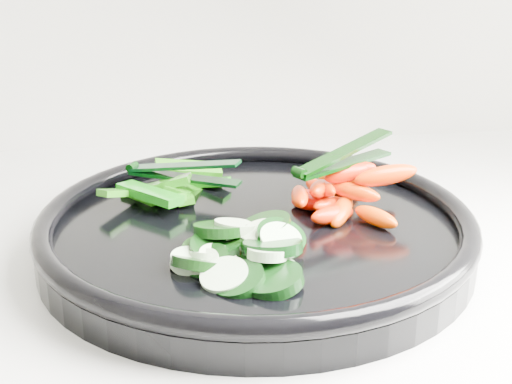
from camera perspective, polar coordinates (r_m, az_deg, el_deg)
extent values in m
cube|color=silver|center=(0.66, -16.82, -5.51)|extent=(2.02, 0.62, 0.03)
cylinder|color=black|center=(0.62, 0.00, -3.68)|extent=(0.44, 0.44, 0.02)
torus|color=black|center=(0.61, 0.00, -2.10)|extent=(0.45, 0.45, 0.02)
cylinder|color=black|center=(0.51, -1.39, -7.12)|extent=(0.06, 0.06, 0.02)
cylinder|color=#CBEDBE|center=(0.52, -2.50, -6.84)|extent=(0.05, 0.05, 0.02)
cylinder|color=black|center=(0.54, -4.65, -5.75)|extent=(0.05, 0.05, 0.03)
cylinder|color=#D9EFBF|center=(0.55, -3.97, -5.22)|extent=(0.03, 0.03, 0.02)
cylinder|color=black|center=(0.55, -3.05, -4.89)|extent=(0.06, 0.07, 0.03)
cylinder|color=beige|center=(0.54, -3.14, -5.40)|extent=(0.04, 0.04, 0.02)
cylinder|color=black|center=(0.51, 1.34, -7.11)|extent=(0.06, 0.06, 0.02)
cylinder|color=#DEF2C1|center=(0.52, 1.76, -6.48)|extent=(0.04, 0.04, 0.02)
cylinder|color=black|center=(0.57, -2.26, -3.90)|extent=(0.06, 0.06, 0.03)
cylinder|color=beige|center=(0.58, -2.71, -3.78)|extent=(0.05, 0.05, 0.02)
cylinder|color=black|center=(0.56, -3.40, -4.65)|extent=(0.06, 0.06, 0.02)
cylinder|color=#C6E8B9|center=(0.55, -4.75, -4.91)|extent=(0.04, 0.04, 0.01)
cylinder|color=black|center=(0.55, -3.75, -4.96)|extent=(0.06, 0.06, 0.02)
cylinder|color=beige|center=(0.54, -5.24, -5.55)|extent=(0.04, 0.04, 0.01)
cylinder|color=black|center=(0.54, -3.96, -5.66)|extent=(0.05, 0.04, 0.02)
cylinder|color=beige|center=(0.54, -4.29, -5.75)|extent=(0.03, 0.03, 0.02)
cylinder|color=black|center=(0.57, -2.87, -3.00)|extent=(0.05, 0.05, 0.02)
cylinder|color=beige|center=(0.57, -1.67, -2.86)|extent=(0.05, 0.05, 0.02)
cylinder|color=black|center=(0.55, 1.97, -3.68)|extent=(0.05, 0.05, 0.03)
cylinder|color=#CBEDBE|center=(0.55, 1.93, -3.90)|extent=(0.05, 0.04, 0.03)
cylinder|color=black|center=(0.57, 0.68, -2.91)|extent=(0.05, 0.05, 0.02)
cylinder|color=#E1FBC9|center=(0.56, 0.40, -3.32)|extent=(0.04, 0.04, 0.02)
cylinder|color=black|center=(0.54, 1.35, -4.41)|extent=(0.05, 0.05, 0.02)
cylinder|color=#B2CEA5|center=(0.53, 0.90, -4.95)|extent=(0.04, 0.04, 0.02)
ellipsoid|color=#DC3900|center=(0.62, 6.84, -1.54)|extent=(0.04, 0.05, 0.03)
ellipsoid|color=#FA2900|center=(0.62, 6.14, -1.83)|extent=(0.05, 0.04, 0.02)
ellipsoid|color=#FF5600|center=(0.62, 9.57, -1.98)|extent=(0.04, 0.05, 0.02)
ellipsoid|color=#F51500|center=(0.64, 4.21, -0.85)|extent=(0.04, 0.04, 0.02)
ellipsoid|color=#FF1700|center=(0.65, 4.19, -0.48)|extent=(0.03, 0.05, 0.02)
ellipsoid|color=red|center=(0.64, 5.96, -1.02)|extent=(0.05, 0.04, 0.02)
ellipsoid|color=#FF6300|center=(0.70, 6.60, 1.01)|extent=(0.04, 0.05, 0.02)
ellipsoid|color=#FF3B00|center=(0.67, 5.12, 0.24)|extent=(0.03, 0.05, 0.02)
ellipsoid|color=#F62700|center=(0.62, 3.51, -0.35)|extent=(0.02, 0.05, 0.02)
ellipsoid|color=#DE5400|center=(0.68, 7.26, 1.52)|extent=(0.04, 0.06, 0.03)
ellipsoid|color=#FF2B00|center=(0.63, 5.54, 0.25)|extent=(0.02, 0.04, 0.02)
ellipsoid|color=#DC3700|center=(0.63, 7.87, 0.03)|extent=(0.05, 0.04, 0.02)
ellipsoid|color=red|center=(0.63, 5.15, 0.27)|extent=(0.04, 0.05, 0.02)
ellipsoid|color=red|center=(0.67, 9.50, 1.24)|extent=(0.05, 0.02, 0.02)
ellipsoid|color=red|center=(0.64, 7.75, 1.73)|extent=(0.04, 0.02, 0.02)
ellipsoid|color=#F51900|center=(0.63, 7.31, 1.52)|extent=(0.05, 0.03, 0.02)
ellipsoid|color=#FF3300|center=(0.63, 10.34, 1.33)|extent=(0.06, 0.02, 0.03)
cube|color=#24730A|center=(0.67, -5.76, -0.40)|extent=(0.02, 0.05, 0.02)
cube|color=#0F6809|center=(0.68, -5.66, 0.07)|extent=(0.04, 0.07, 0.03)
cube|color=#1B6709|center=(0.70, -3.99, 0.76)|extent=(0.05, 0.04, 0.02)
cube|color=#0C6F0A|center=(0.68, -9.06, -0.16)|extent=(0.04, 0.05, 0.01)
cube|color=#16750B|center=(0.67, -7.59, -0.41)|extent=(0.05, 0.07, 0.03)
cube|color=#156A0A|center=(0.67, -7.55, 0.53)|extent=(0.06, 0.03, 0.03)
cube|color=#186209|center=(0.66, -10.83, -0.05)|extent=(0.04, 0.04, 0.02)
cube|color=#0E6109|center=(0.65, -8.52, -0.14)|extent=(0.06, 0.06, 0.01)
cube|color=#1C6709|center=(0.71, -5.42, 1.87)|extent=(0.07, 0.03, 0.02)
cylinder|color=black|center=(0.60, 3.47, 1.57)|extent=(0.01, 0.01, 0.01)
cube|color=black|center=(0.63, 7.06, 2.24)|extent=(0.10, 0.07, 0.00)
cube|color=black|center=(0.63, 7.11, 3.23)|extent=(0.10, 0.07, 0.02)
cylinder|color=black|center=(0.69, -9.88, 2.02)|extent=(0.01, 0.01, 0.01)
cube|color=black|center=(0.67, -5.74, 1.16)|extent=(0.10, 0.06, 0.00)
cube|color=black|center=(0.67, -5.78, 2.09)|extent=(0.10, 0.06, 0.02)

